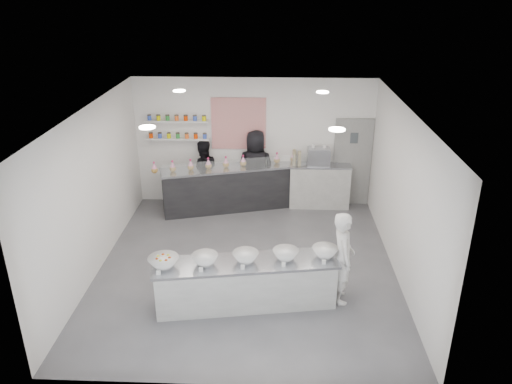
% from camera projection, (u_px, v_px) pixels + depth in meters
% --- Properties ---
extents(floor, '(6.00, 6.00, 0.00)m').
position_uv_depth(floor, '(247.00, 266.00, 9.43)').
color(floor, '#515156').
rests_on(floor, ground).
extents(ceiling, '(6.00, 6.00, 0.00)m').
position_uv_depth(ceiling, '(246.00, 110.00, 8.24)').
color(ceiling, white).
rests_on(ceiling, floor).
extents(back_wall, '(5.50, 0.00, 5.50)m').
position_uv_depth(back_wall, '(254.00, 142.00, 11.59)').
color(back_wall, white).
rests_on(back_wall, floor).
extents(left_wall, '(0.00, 6.00, 6.00)m').
position_uv_depth(left_wall, '(93.00, 191.00, 8.94)').
color(left_wall, white).
rests_on(left_wall, floor).
extents(right_wall, '(0.00, 6.00, 6.00)m').
position_uv_depth(right_wall, '(403.00, 196.00, 8.73)').
color(right_wall, white).
rests_on(right_wall, floor).
extents(back_door, '(0.88, 0.04, 2.10)m').
position_uv_depth(back_door, '(352.00, 162.00, 11.65)').
color(back_door, gray).
rests_on(back_door, floor).
extents(pattern_panel, '(1.25, 0.03, 1.20)m').
position_uv_depth(pattern_panel, '(239.00, 124.00, 11.40)').
color(pattern_panel, '#B31F24').
rests_on(pattern_panel, back_wall).
extents(jar_shelf_lower, '(1.45, 0.22, 0.04)m').
position_uv_depth(jar_shelf_lower, '(178.00, 139.00, 11.52)').
color(jar_shelf_lower, silver).
rests_on(jar_shelf_lower, back_wall).
extents(jar_shelf_upper, '(1.45, 0.22, 0.04)m').
position_uv_depth(jar_shelf_upper, '(177.00, 121.00, 11.36)').
color(jar_shelf_upper, silver).
rests_on(jar_shelf_upper, back_wall).
extents(preserve_jars, '(1.45, 0.10, 0.56)m').
position_uv_depth(preserve_jars, '(177.00, 127.00, 11.39)').
color(preserve_jars, '#F03B00').
rests_on(preserve_jars, jar_shelf_lower).
extents(downlight_0, '(0.24, 0.24, 0.02)m').
position_uv_depth(downlight_0, '(147.00, 127.00, 7.39)').
color(downlight_0, white).
rests_on(downlight_0, ceiling).
extents(downlight_1, '(0.24, 0.24, 0.02)m').
position_uv_depth(downlight_1, '(337.00, 129.00, 7.28)').
color(downlight_1, white).
rests_on(downlight_1, ceiling).
extents(downlight_2, '(0.24, 0.24, 0.02)m').
position_uv_depth(downlight_2, '(179.00, 91.00, 9.77)').
color(downlight_2, white).
rests_on(downlight_2, ceiling).
extents(downlight_3, '(0.24, 0.24, 0.02)m').
position_uv_depth(downlight_3, '(323.00, 92.00, 9.67)').
color(downlight_3, white).
rests_on(downlight_3, ceiling).
extents(prep_counter, '(3.06, 1.15, 0.82)m').
position_uv_depth(prep_counter, '(246.00, 283.00, 8.18)').
color(prep_counter, '#A5A6A1').
rests_on(prep_counter, floor).
extents(back_bar, '(3.41, 1.50, 1.04)m').
position_uv_depth(back_bar, '(235.00, 188.00, 11.61)').
color(back_bar, black).
rests_on(back_bar, floor).
extents(sneeze_guard, '(3.21, 0.91, 0.28)m').
position_uv_depth(sneeze_guard, '(237.00, 165.00, 11.08)').
color(sneeze_guard, white).
rests_on(sneeze_guard, back_bar).
extents(espresso_ledge, '(1.41, 0.45, 1.05)m').
position_uv_depth(espresso_ledge, '(319.00, 186.00, 11.71)').
color(espresso_ledge, '#A5A6A1').
rests_on(espresso_ledge, floor).
extents(espresso_machine, '(0.51, 0.36, 0.39)m').
position_uv_depth(espresso_machine, '(318.00, 157.00, 11.43)').
color(espresso_machine, '#93969E').
rests_on(espresso_machine, espresso_ledge).
extents(cup_stacks, '(0.24, 0.24, 0.30)m').
position_uv_depth(cup_stacks, '(297.00, 158.00, 11.47)').
color(cup_stacks, gray).
rests_on(cup_stacks, espresso_ledge).
extents(prep_bowls, '(3.07, 1.00, 0.17)m').
position_uv_depth(prep_bowls, '(246.00, 257.00, 7.98)').
color(prep_bowls, white).
rests_on(prep_bowls, prep_counter).
extents(label_cards, '(2.66, 0.04, 0.07)m').
position_uv_depth(label_cards, '(238.00, 278.00, 7.52)').
color(label_cards, white).
rests_on(label_cards, prep_counter).
extents(cookie_bags, '(3.65, 1.15, 0.27)m').
position_uv_depth(cookie_bags, '(235.00, 161.00, 11.35)').
color(cookie_bags, '#FB90C4').
rests_on(cookie_bags, back_bar).
extents(woman_prep, '(0.43, 0.61, 1.61)m').
position_uv_depth(woman_prep, '(342.00, 258.00, 8.16)').
color(woman_prep, silver).
rests_on(woman_prep, floor).
extents(staff_left, '(0.90, 0.79, 1.58)m').
position_uv_depth(staff_left, '(203.00, 173.00, 11.76)').
color(staff_left, black).
rests_on(staff_left, floor).
extents(staff_right, '(0.96, 0.69, 1.83)m').
position_uv_depth(staff_right, '(256.00, 168.00, 11.66)').
color(staff_right, black).
rests_on(staff_right, floor).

